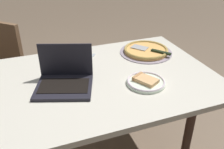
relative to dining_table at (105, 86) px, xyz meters
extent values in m
cube|color=beige|center=(0.00, 0.00, 0.05)|extent=(1.29, 0.91, 0.03)
cylinder|color=#3E2920|center=(-0.37, 0.37, -0.31)|extent=(0.05, 0.05, 0.70)
cylinder|color=#3E2920|center=(0.37, 0.37, -0.31)|extent=(0.05, 0.05, 0.70)
cube|color=black|center=(-0.25, -0.05, 0.08)|extent=(0.36, 0.33, 0.02)
cube|color=black|center=(-0.25, -0.05, 0.09)|extent=(0.30, 0.23, 0.00)
cube|color=black|center=(-0.21, 0.07, 0.18)|extent=(0.28, 0.11, 0.19)
cube|color=#8DB0F2|center=(-0.21, 0.07, 0.18)|extent=(0.25, 0.09, 0.17)
cylinder|color=white|center=(0.19, -0.16, 0.08)|extent=(0.22, 0.22, 0.01)
torus|color=white|center=(0.19, -0.16, 0.09)|extent=(0.21, 0.21, 0.01)
cube|color=#E8B073|center=(0.19, -0.16, 0.09)|extent=(0.13, 0.15, 0.02)
cube|color=tan|center=(0.16, -0.11, 0.09)|extent=(0.08, 0.05, 0.03)
cylinder|color=#A192A1|center=(0.38, 0.21, 0.07)|extent=(0.36, 0.36, 0.01)
cylinder|color=#F0AE5B|center=(0.38, 0.21, 0.08)|extent=(0.30, 0.30, 0.02)
torus|color=tan|center=(0.38, 0.21, 0.09)|extent=(0.31, 0.31, 0.02)
cube|color=#BAB8B7|center=(0.35, 0.25, 0.10)|extent=(0.12, 0.13, 0.00)
cube|color=black|center=(0.45, 0.13, 0.10)|extent=(0.11, 0.12, 0.01)
cube|color=silver|center=(-0.03, 0.25, 0.07)|extent=(0.13, 0.13, 0.00)
cube|color=black|center=(-0.09, 0.18, 0.07)|extent=(0.08, 0.08, 0.01)
cube|color=brown|center=(-0.59, 0.85, 0.00)|extent=(0.31, 0.31, 0.41)
cylinder|color=brown|center=(-0.45, 0.72, -0.45)|extent=(0.03, 0.03, 0.42)
camera|label=1|loc=(-0.40, -1.20, 0.80)|focal=40.05mm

